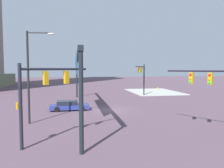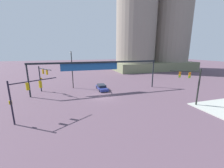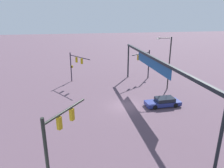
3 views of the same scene
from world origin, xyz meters
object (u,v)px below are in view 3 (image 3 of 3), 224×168
traffic_signal_near_corner (76,63)px  traffic_signal_opposite_side (56,137)px  traffic_signal_cross_street (145,60)px  sedan_car_approaching (163,102)px  streetlamp_curved_arm (168,60)px

traffic_signal_near_corner → traffic_signal_opposite_side: (24.47, -1.94, 0.28)m
traffic_signal_cross_street → sedan_car_approaching: size_ratio=1.15×
traffic_signal_near_corner → streetlamp_curved_arm: size_ratio=0.63×
traffic_signal_opposite_side → traffic_signal_cross_street: 28.69m
streetlamp_curved_arm → sedan_car_approaching: streetlamp_curved_arm is taller
traffic_signal_cross_street → streetlamp_curved_arm: 6.52m
traffic_signal_near_corner → traffic_signal_cross_street: traffic_signal_cross_street is taller
traffic_signal_cross_street → streetlamp_curved_arm: bearing=71.5°
traffic_signal_opposite_side → sedan_car_approaching: 18.34m
traffic_signal_opposite_side → streetlamp_curved_arm: 24.78m
streetlamp_curved_arm → sedan_car_approaching: bearing=67.4°
traffic_signal_near_corner → traffic_signal_cross_street: (0.07, 13.14, -0.01)m
traffic_signal_opposite_side → sedan_car_approaching: traffic_signal_opposite_side is taller
sedan_car_approaching → traffic_signal_cross_street: bearing=-98.6°
sedan_car_approaching → traffic_signal_near_corner: bearing=-48.7°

